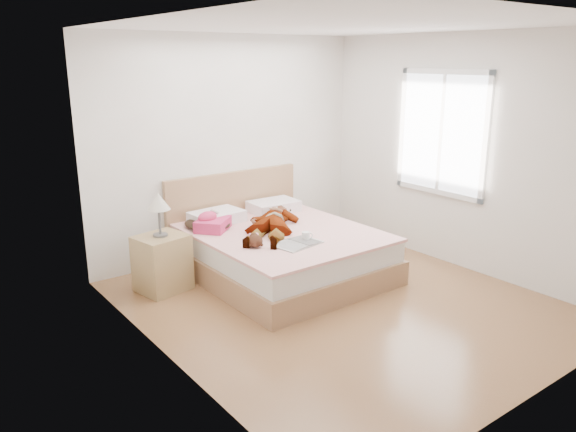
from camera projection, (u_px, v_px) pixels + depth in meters
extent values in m
plane|color=#4D3018|center=(340.00, 303.00, 5.52)|extent=(4.00, 4.00, 0.00)
imported|color=white|center=(273.00, 219.00, 6.19)|extent=(1.44, 1.45, 0.20)
ellipsoid|color=black|center=(207.00, 224.00, 6.22)|extent=(0.58, 0.66, 0.08)
cube|color=silver|center=(215.00, 212.00, 6.18)|extent=(0.10, 0.10, 0.05)
plane|color=white|center=(348.00, 25.00, 4.81)|extent=(4.00, 4.00, 0.00)
plane|color=silver|center=(230.00, 147.00, 6.70)|extent=(3.60, 0.00, 3.60)
plane|color=silver|center=(554.00, 222.00, 3.63)|extent=(3.60, 0.00, 3.60)
plane|color=silver|center=(163.00, 203.00, 4.12)|extent=(0.00, 4.00, 4.00)
plane|color=silver|center=(464.00, 154.00, 6.21)|extent=(0.00, 4.00, 4.00)
cube|color=white|center=(442.00, 133.00, 6.37)|extent=(0.02, 1.10, 1.30)
cube|color=silver|center=(486.00, 139.00, 5.93)|extent=(0.04, 0.06, 1.42)
cube|color=silver|center=(403.00, 128.00, 6.82)|extent=(0.04, 0.06, 1.42)
cube|color=silver|center=(437.00, 191.00, 6.56)|extent=(0.04, 1.22, 0.06)
cube|color=silver|center=(446.00, 71.00, 6.19)|extent=(0.04, 1.22, 0.06)
cube|color=silver|center=(441.00, 133.00, 6.37)|extent=(0.03, 0.04, 1.30)
cube|color=brown|center=(283.00, 264.00, 6.21)|extent=(1.78, 2.08, 0.26)
cube|color=silver|center=(282.00, 243.00, 6.15)|extent=(1.70, 2.00, 0.22)
cube|color=white|center=(282.00, 232.00, 6.11)|extent=(1.74, 2.04, 0.03)
cube|color=olive|center=(233.00, 212.00, 6.88)|extent=(1.80, 0.07, 1.00)
cube|color=white|center=(217.00, 217.00, 6.41)|extent=(0.61, 0.44, 0.13)
cube|color=white|center=(274.00, 206.00, 6.87)|extent=(0.60, 0.43, 0.13)
cube|color=#DD3C7F|center=(213.00, 224.00, 6.12)|extent=(0.50, 0.49, 0.13)
ellipsoid|color=#DF3C60|center=(207.00, 217.00, 6.10)|extent=(0.28, 0.24, 0.12)
cube|color=silver|center=(298.00, 244.00, 5.66)|extent=(0.51, 0.38, 0.01)
cube|color=white|center=(289.00, 246.00, 5.57)|extent=(0.28, 0.34, 0.02)
cube|color=black|center=(306.00, 240.00, 5.74)|extent=(0.28, 0.34, 0.02)
cylinder|color=white|center=(306.00, 236.00, 5.77)|extent=(0.11, 0.11, 0.09)
torus|color=white|center=(310.00, 236.00, 5.78)|extent=(0.07, 0.04, 0.07)
cylinder|color=black|center=(306.00, 233.00, 5.76)|extent=(0.09, 0.09, 0.00)
ellipsoid|color=black|center=(255.00, 241.00, 5.57)|extent=(0.20, 0.21, 0.12)
ellipsoid|color=beige|center=(256.00, 241.00, 5.55)|extent=(0.11, 0.11, 0.06)
sphere|color=black|center=(254.00, 237.00, 5.65)|extent=(0.09, 0.09, 0.09)
sphere|color=pink|center=(250.00, 235.00, 5.66)|extent=(0.03, 0.03, 0.03)
sphere|color=#F49FBD|center=(257.00, 234.00, 5.68)|extent=(0.03, 0.03, 0.03)
ellipsoid|color=black|center=(251.00, 245.00, 5.53)|extent=(0.06, 0.07, 0.03)
ellipsoid|color=black|center=(261.00, 245.00, 5.55)|extent=(0.06, 0.07, 0.03)
cube|color=olive|center=(162.00, 263.00, 5.76)|extent=(0.55, 0.51, 0.59)
cylinder|color=#515151|center=(160.00, 235.00, 5.68)|extent=(0.17, 0.17, 0.02)
cylinder|color=#535353|center=(160.00, 221.00, 5.64)|extent=(0.03, 0.03, 0.30)
cone|color=beige|center=(158.00, 201.00, 5.58)|extent=(0.27, 0.27, 0.17)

